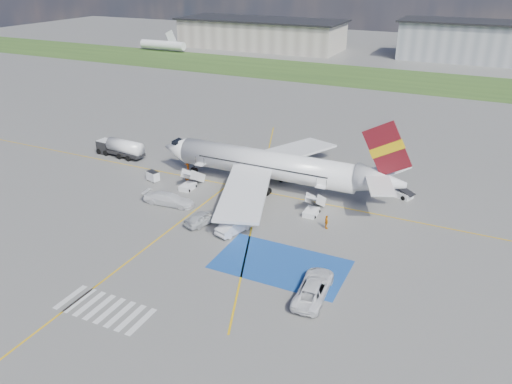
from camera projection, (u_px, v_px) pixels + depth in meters
ground at (217, 228)px, 60.24m from camera, size 400.00×400.00×0.00m
grass_strip at (387, 79)px, 138.11m from camera, size 400.00×30.00×0.01m
taxiway_line_main at (260, 191)px, 70.07m from camera, size 120.00×0.20×0.01m
taxiway_line_cross at (132, 259)px, 54.00m from camera, size 0.20×60.00×0.01m
taxiway_line_diag at (260, 191)px, 70.07m from camera, size 20.71×56.45×0.01m
staging_box at (281, 264)px, 53.04m from camera, size 14.00×8.00×0.01m
crosswalk at (105, 309)px, 46.19m from camera, size 9.00×4.00×0.01m
terminal_west at (261, 34)px, 186.27m from camera, size 60.00×22.00×10.00m
terminal_centre at (478, 42)px, 160.55m from camera, size 48.00×18.00×12.00m
airliner at (276, 166)px, 69.71m from camera, size 36.81×32.95×11.92m
airstairs_fwd at (189, 184)px, 70.84m from camera, size 1.90×5.20×3.60m
airstairs_aft at (312, 209)px, 63.59m from camera, size 1.90×5.20×3.60m
fuel_tanker at (121, 149)px, 82.13m from camera, size 8.97×3.10×3.01m
gpu_cart at (153, 177)px, 73.06m from camera, size 2.09×1.65×1.53m
belt_loader at (395, 192)px, 68.95m from camera, size 5.66×3.63×1.65m
car_silver_a at (203, 218)px, 60.96m from camera, size 3.38×5.24×1.66m
car_silver_b at (234, 226)px, 59.02m from camera, size 3.10×5.23×1.63m
van_white_a at (314, 285)px, 47.70m from camera, size 3.15×6.03×2.19m
van_white_b at (169, 197)px, 65.77m from camera, size 5.54×2.63×2.10m
crew_fwd at (187, 176)px, 72.73m from camera, size 0.74×0.64×1.71m
crew_nose at (187, 164)px, 76.82m from camera, size 1.02×1.14×1.93m
crew_aft at (326, 222)px, 59.87m from camera, size 0.91×1.08×1.74m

